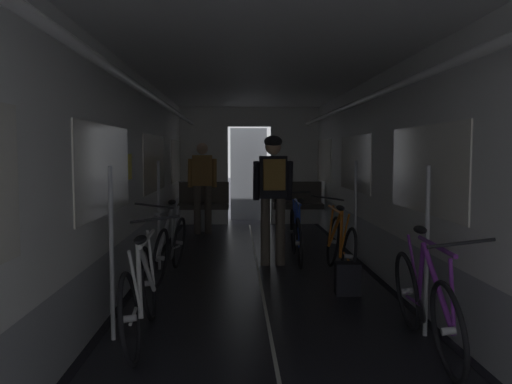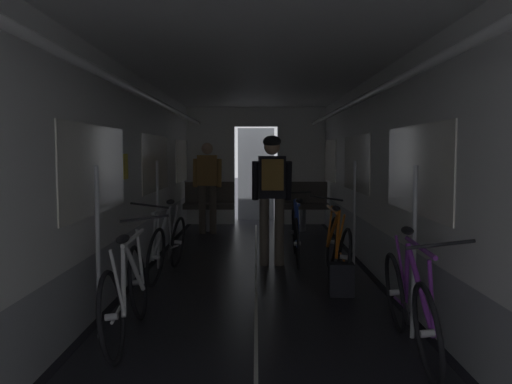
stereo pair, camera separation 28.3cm
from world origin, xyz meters
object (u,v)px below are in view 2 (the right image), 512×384
Objects in this scene: person_cyclist_aisle at (272,185)px; person_standing_near_bench at (207,181)px; bicycle_purple at (409,304)px; bench_seat_far_right at (303,201)px; bicycle_silver at (167,245)px; bicycle_blue_in_aisle at (296,234)px; bicycle_white at (126,292)px; backpack_on_floor at (341,279)px; bench_seat_far_left at (209,201)px; bicycle_orange at (337,245)px.

person_standing_near_bench is (-1.11, 2.80, -0.10)m from person_cyclist_aisle.
bicycle_purple is 3.34m from person_cyclist_aisle.
bicycle_silver is at bearing -117.50° from bench_seat_far_right.
person_standing_near_bench is (-1.45, 2.54, 0.59)m from bicycle_blue_in_aisle.
bicycle_white is 2.21m from bicycle_purple.
bicycle_purple and bicycle_silver have the same top height.
bicycle_white is 4.98× the size of backpack_on_floor.
bench_seat_far_left is at bearing 116.51° from bicycle_blue_in_aisle.
bench_seat_far_left reaches higher than bicycle_blue_in_aisle.
bicycle_blue_in_aisle is (0.34, 0.26, -0.69)m from person_cyclist_aisle.
person_cyclist_aisle is 3.02m from person_standing_near_bench.
person_cyclist_aisle reaches higher than bicycle_silver.
person_standing_near_bench is (-2.05, 5.94, 0.59)m from bicycle_purple.
person_standing_near_bench reaches higher than bench_seat_far_left.
bench_seat_far_left and bicycle_white have the same top height.
bicycle_orange is at bearing -61.09° from person_standing_near_bench.
person_cyclist_aisle is at bearing 114.68° from backpack_on_floor.
person_cyclist_aisle is (-0.69, -3.18, 0.50)m from bench_seat_far_right.
person_cyclist_aisle is 5.09× the size of backpack_on_floor.
bicycle_orange is 1.00× the size of person_standing_near_bench.
person_cyclist_aisle is at bearing 25.51° from bicycle_silver.
backpack_on_floor is (0.00, -4.68, -0.40)m from bench_seat_far_right.
bicycle_blue_in_aisle is 1.00× the size of person_standing_near_bench.
person_cyclist_aisle reaches higher than bicycle_purple.
person_standing_near_bench is at bearing 109.00° from bicycle_purple.
bicycle_blue_in_aisle is 4.97× the size of backpack_on_floor.
bicycle_blue_in_aisle reaches higher than backpack_on_floor.
bicycle_orange is at bearing 0.02° from bicycle_silver.
bicycle_silver is 1.85m from bicycle_blue_in_aisle.
bench_seat_far_left is 0.58× the size of bicycle_white.
bench_seat_far_left and bench_seat_far_right have the same top height.
bench_seat_far_left is 0.55m from person_standing_near_bench.
bicycle_orange is at bearing -88.63° from bench_seat_far_right.
bench_seat_far_left is at bearing 107.97° from bicycle_purple.
bench_seat_far_right is at bearing 92.25° from bicycle_purple.
bicycle_purple is at bearing -72.03° from bench_seat_far_left.
bicycle_purple is at bearing -48.56° from bicycle_silver.
backpack_on_floor is at bearing -95.71° from bicycle_orange.
person_cyclist_aisle is (-0.78, 0.62, 0.69)m from bicycle_orange.
bench_seat_far_left is at bearing 87.34° from bicycle_silver.
bicycle_silver is at bearing -154.49° from person_cyclist_aisle.
backpack_on_floor is (1.98, -0.88, -0.21)m from bicycle_silver.
bicycle_purple is 4.98× the size of backpack_on_floor.
bicycle_white is at bearing -91.36° from bench_seat_far_left.
bicycle_purple is 1.67m from backpack_on_floor.
bicycle_purple is at bearing -8.61° from bicycle_white.
bicycle_purple is (0.25, -6.31, -0.19)m from bench_seat_far_right.
person_cyclist_aisle is 1.02× the size of bicycle_blue_in_aisle.
bicycle_silver is 3.48m from person_standing_near_bench.
person_standing_near_bench is at bearing 118.91° from bicycle_orange.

